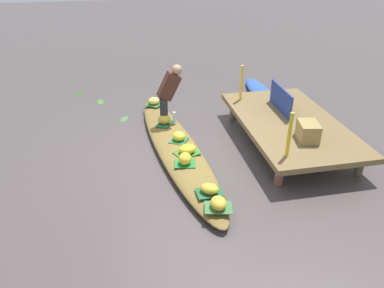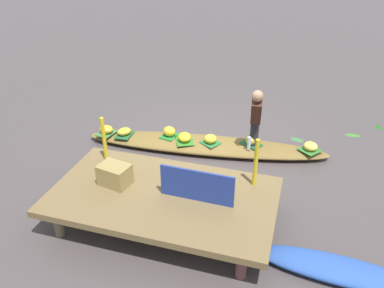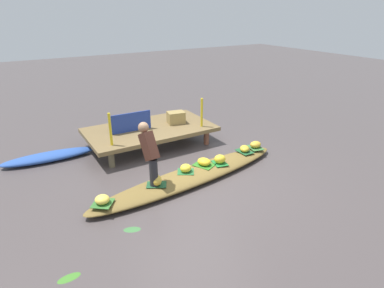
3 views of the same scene
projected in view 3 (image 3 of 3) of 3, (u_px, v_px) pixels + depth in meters
The scene contains 26 objects.
canal_water at pixel (192, 180), 6.78m from camera, with size 40.00×40.00×0.00m, color #494141.
dock_platform at pixel (150, 130), 8.36m from camera, with size 3.20×1.80×0.47m.
vendor_boat at pixel (192, 176), 6.75m from camera, with size 4.66×0.76×0.19m, color brown.
moored_boat at pixel (49, 157), 7.61m from camera, with size 2.10×0.49×0.19m, color #2B51A5.
leaf_mat_0 at pixel (186, 172), 6.70m from camera, with size 0.33×0.29×0.01m, color #286A36.
banana_bunch_0 at pixel (186, 168), 6.67m from camera, with size 0.24×0.23×0.17m, color yellow.
leaf_mat_1 at pixel (220, 163), 7.07m from camera, with size 0.35×0.28×0.01m, color #1F7531.
banana_bunch_1 at pixel (220, 159), 7.03m from camera, with size 0.25×0.21×0.20m, color yellow.
leaf_mat_2 at pixel (103, 203), 5.62m from camera, with size 0.34×0.33×0.01m, color #336C2D.
banana_bunch_2 at pixel (102, 199), 5.59m from camera, with size 0.24×0.26×0.15m, color #F4D64F.
leaf_mat_3 at pixel (204, 165), 6.98m from camera, with size 0.42×0.32×0.01m, color #317723.
banana_bunch_3 at pixel (204, 162), 6.95m from camera, with size 0.30×0.25×0.16m, color yellow.
leaf_mat_4 at pixel (244, 151), 7.65m from camera, with size 0.39×0.28×0.01m, color #1F562D.
banana_bunch_4 at pixel (245, 149), 7.62m from camera, with size 0.28×0.22×0.14m, color gold.
leaf_mat_5 at pixel (157, 185), 6.21m from camera, with size 0.38×0.26×0.01m, color #1F502D.
banana_bunch_5 at pixel (156, 180), 6.17m from camera, with size 0.27×0.20×0.20m, color gold.
leaf_mat_6 at pixel (255, 147), 7.85m from camera, with size 0.39×0.29×0.01m, color #387037.
banana_bunch_6 at pixel (256, 145), 7.82m from camera, with size 0.28×0.22×0.16m, color gold.
vendor_person at pixel (149, 151), 6.01m from camera, with size 0.24×0.52×1.20m.
water_bottle at pixel (152, 175), 6.33m from camera, with size 0.07×0.07×0.25m, color silver.
market_banner at pixel (131, 122), 8.00m from camera, with size 1.04×0.03×0.48m, color navy.
railing_post_west at pixel (110, 129), 7.14m from camera, with size 0.06×0.06×0.75m, color gold.
railing_post_east at pixel (202, 113), 8.29m from camera, with size 0.06×0.06×0.75m, color gold.
produce_crate at pixel (176, 118), 8.61m from camera, with size 0.44×0.32×0.31m, color olive.
drifting_plant_0 at pixel (69, 278), 4.32m from camera, with size 0.31×0.14×0.01m, color #3E7C28.
drifting_plant_1 at pixel (132, 229), 5.26m from camera, with size 0.28×0.15×0.01m, color #3B723B.
Camera 3 is at (-3.08, -5.10, 3.34)m, focal length 30.29 mm.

